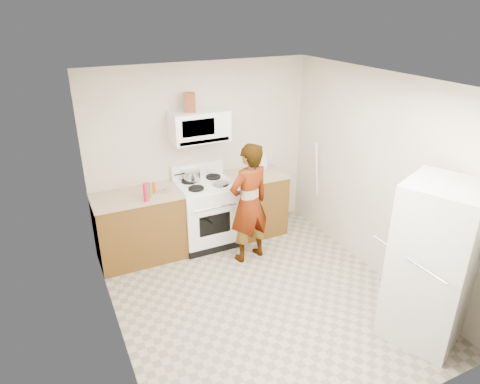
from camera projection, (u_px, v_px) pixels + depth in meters
floor at (261, 298)px, 5.03m from camera, size 3.60×3.60×0.00m
back_wall at (203, 153)px, 6.00m from camera, size 3.20×0.02×2.50m
right_wall at (379, 178)px, 5.15m from camera, size 0.02×3.60×2.50m
cabinet_left at (140, 228)px, 5.67m from camera, size 1.12×0.62×0.90m
counter_left at (136, 196)px, 5.48m from camera, size 1.14×0.64×0.03m
cabinet_right at (255, 204)px, 6.35m from camera, size 0.80×0.62×0.90m
counter_right at (255, 175)px, 6.16m from camera, size 0.82×0.64×0.03m
gas_range at (206, 212)px, 6.02m from camera, size 0.76×0.65×1.13m
microwave at (199, 126)px, 5.63m from camera, size 0.76×0.38×0.40m
person at (249, 203)px, 5.52m from camera, size 0.65×0.49×1.63m
fridge at (433, 264)px, 4.18m from camera, size 0.92×0.92×1.70m
kettle at (263, 161)px, 6.34m from camera, size 0.20×0.20×0.19m
jug at (190, 102)px, 5.46m from camera, size 0.17×0.17×0.24m
saucepan at (192, 175)px, 5.87m from camera, size 0.29×0.29×0.13m
tray at (222, 183)px, 5.77m from camera, size 0.29×0.24×0.05m
bottle_spray at (146, 192)px, 5.26m from camera, size 0.09×0.09×0.23m
bottle_hot_sauce at (154, 188)px, 5.49m from camera, size 0.06×0.06×0.15m
bottle_green_cap at (148, 190)px, 5.36m from camera, size 0.08×0.08×0.20m
pot_lid at (165, 190)px, 5.59m from camera, size 0.23×0.23×0.01m
broom at (317, 185)px, 6.37m from camera, size 0.28×0.17×1.38m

